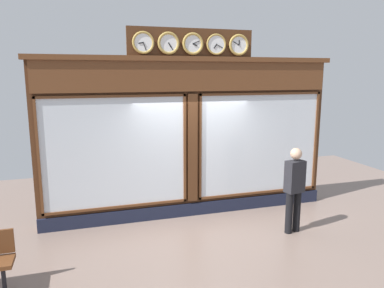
% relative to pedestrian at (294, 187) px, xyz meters
% --- Properties ---
extents(ground_plane, '(14.00, 14.00, 0.00)m').
position_rel_pedestrian_xyz_m(ground_plane, '(1.63, 1.37, -0.93)').
color(ground_plane, '#7A665B').
extents(shop_facade, '(6.48, 0.42, 3.98)m').
position_rel_pedestrian_xyz_m(shop_facade, '(1.63, -1.55, 0.82)').
color(shop_facade, '#4C2B16').
rests_on(shop_facade, ground_plane).
extents(pedestrian, '(0.39, 0.28, 1.69)m').
position_rel_pedestrian_xyz_m(pedestrian, '(0.00, 0.00, 0.00)').
color(pedestrian, black).
rests_on(pedestrian, ground_plane).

